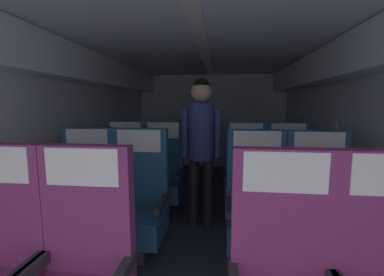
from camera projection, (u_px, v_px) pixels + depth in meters
ground at (201, 229)px, 2.83m from camera, size 3.44×6.24×0.02m
fuselage_shell at (203, 95)px, 2.89m from camera, size 3.32×5.89×2.08m
seat_b_left_window at (85, 203)px, 2.32m from camera, size 0.53×0.47×1.17m
seat_b_left_aisle at (138, 205)px, 2.26m from camera, size 0.53×0.47×1.17m
seat_b_right_aisle at (319, 214)px, 2.07m from camera, size 0.53×0.47×1.17m
seat_b_right_window at (256, 210)px, 2.15m from camera, size 0.53×0.47×1.17m
seat_c_left_window at (125, 174)px, 3.25m from camera, size 0.53×0.47×1.17m
seat_c_left_aisle at (162, 176)px, 3.18m from camera, size 0.53×0.47×1.17m
seat_c_right_aisle at (288, 180)px, 3.02m from camera, size 0.53×0.47×1.17m
seat_c_right_window at (245, 179)px, 3.06m from camera, size 0.53×0.47×1.17m
flight_attendant at (201, 137)px, 2.76m from camera, size 0.43×0.28×1.66m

